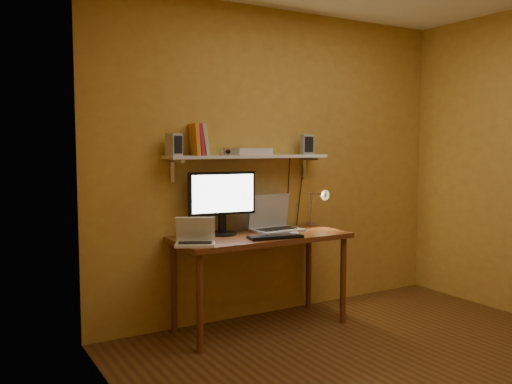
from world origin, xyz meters
TOP-DOWN VIEW (x-y plane):
  - room at (0.00, 0.00)m, footprint 3.44×3.24m
  - desk at (-0.37, 1.28)m, footprint 1.40×0.60m
  - wall_shelf at (-0.37, 1.47)m, footprint 1.40×0.25m
  - monitor at (-0.63, 1.44)m, footprint 0.55×0.26m
  - laptop at (-0.17, 1.41)m, footprint 0.41×0.31m
  - netbook at (-1.00, 1.14)m, footprint 0.33×0.30m
  - keyboard at (-0.36, 1.09)m, footprint 0.43×0.21m
  - mouse at (-0.17, 1.11)m, footprint 0.10×0.08m
  - desk_lamp at (0.29, 1.41)m, footprint 0.09×0.23m
  - speaker_left at (-1.01, 1.48)m, footprint 0.12×0.12m
  - speaker_right at (0.21, 1.48)m, footprint 0.12×0.12m
  - books at (-0.80, 1.50)m, footprint 0.14×0.17m
  - shelf_camera at (-0.61, 1.41)m, footprint 0.10×0.05m
  - router at (-0.38, 1.47)m, footprint 0.36×0.26m

SIDE VIEW (x-z plane):
  - desk at x=-0.37m, z-range 0.29..1.04m
  - keyboard at x=-0.36m, z-range 0.75..0.77m
  - mouse at x=-0.17m, z-range 0.75..0.78m
  - netbook at x=-1.00m, z-range 0.70..0.91m
  - laptop at x=-0.17m, z-range 0.68..0.97m
  - desk_lamp at x=0.29m, z-range 0.77..1.15m
  - monitor at x=-0.63m, z-range 0.78..1.28m
  - room at x=0.00m, z-range -0.02..2.62m
  - wall_shelf at x=-0.37m, z-range 1.26..1.46m
  - router at x=-0.38m, z-range 1.38..1.43m
  - shelf_camera at x=-0.61m, z-range 1.38..1.43m
  - speaker_left at x=-1.01m, z-range 1.38..1.54m
  - speaker_right at x=0.21m, z-range 1.38..1.55m
  - books at x=-0.80m, z-range 1.37..1.62m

